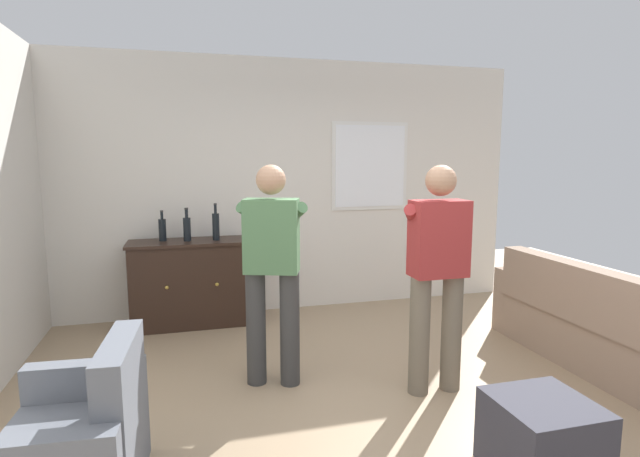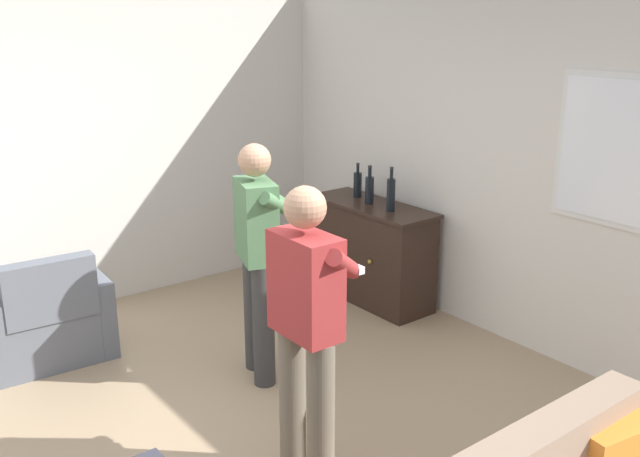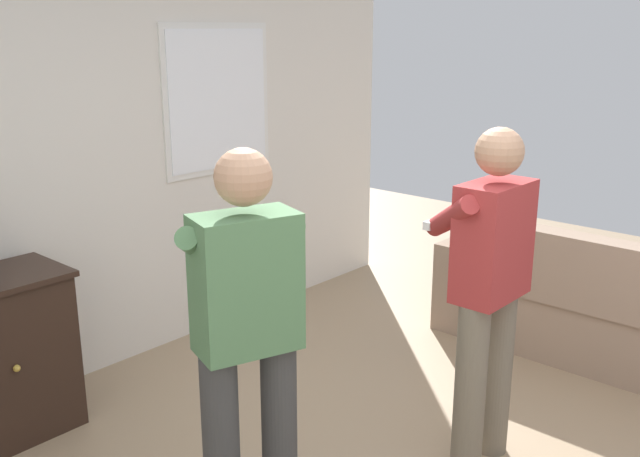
% 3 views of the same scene
% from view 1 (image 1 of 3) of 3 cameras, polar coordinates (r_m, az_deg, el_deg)
% --- Properties ---
extents(ground, '(10.40, 10.40, 0.00)m').
position_cam_1_polar(ground, '(3.59, 7.19, -20.82)').
color(ground, '#9E8466').
extents(wall_back_with_window, '(5.20, 0.15, 2.80)m').
position_cam_1_polar(wall_back_with_window, '(5.70, -2.54, 4.87)').
color(wall_back_with_window, silver).
rests_on(wall_back_with_window, ground).
extents(couch, '(0.57, 2.46, 0.88)m').
position_cam_1_polar(couch, '(4.63, 30.29, -10.55)').
color(couch, gray).
rests_on(couch, ground).
extents(armchair, '(0.70, 0.92, 0.85)m').
position_cam_1_polar(armchair, '(2.95, -26.09, -22.03)').
color(armchair, slate).
rests_on(armchair, ground).
extents(sideboard_cabinet, '(1.24, 0.49, 0.89)m').
position_cam_1_polar(sideboard_cabinet, '(5.35, -14.43, -6.03)').
color(sideboard_cabinet, black).
rests_on(sideboard_cabinet, ground).
extents(bottle_wine_green, '(0.08, 0.08, 0.34)m').
position_cam_1_polar(bottle_wine_green, '(5.23, -14.96, 0.04)').
color(bottle_wine_green, black).
rests_on(bottle_wine_green, sideboard_cabinet).
extents(bottle_liquor_amber, '(0.07, 0.07, 0.38)m').
position_cam_1_polar(bottle_liquor_amber, '(5.22, -11.82, 0.31)').
color(bottle_liquor_amber, black).
rests_on(bottle_liquor_amber, sideboard_cabinet).
extents(bottle_spirits_clear, '(0.07, 0.07, 0.31)m').
position_cam_1_polar(bottle_spirits_clear, '(5.31, -17.57, -0.08)').
color(bottle_spirits_clear, black).
rests_on(bottle_spirits_clear, sideboard_cabinet).
extents(ottoman, '(0.51, 0.51, 0.43)m').
position_cam_1_polar(ottoman, '(3.19, 24.07, -21.06)').
color(ottoman, '#33333D').
rests_on(ottoman, ground).
extents(person_standing_left, '(0.53, 0.52, 1.68)m').
position_cam_1_polar(person_standing_left, '(3.77, -5.48, -4.08)').
color(person_standing_left, '#383838').
rests_on(person_standing_left, ground).
extents(person_standing_right, '(0.56, 0.47, 1.68)m').
position_cam_1_polar(person_standing_right, '(3.73, 13.24, -4.39)').
color(person_standing_right, '#6B6051').
rests_on(person_standing_right, ground).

